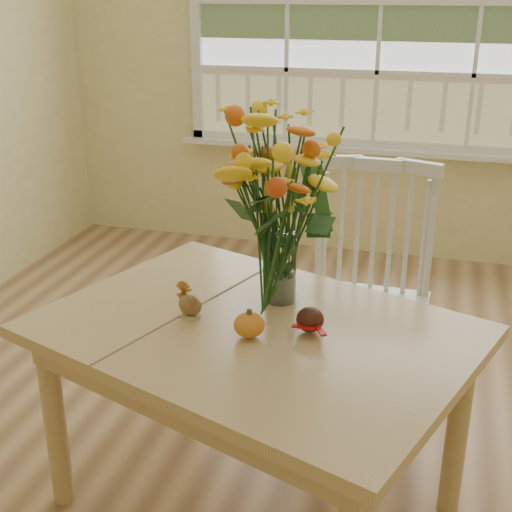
# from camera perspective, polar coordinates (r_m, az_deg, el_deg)

# --- Properties ---
(floor) EXTENTS (4.00, 4.50, 0.01)m
(floor) POSITION_cam_1_polar(r_m,az_deg,el_deg) (2.61, 2.79, -17.25)
(floor) COLOR #906845
(floor) RESTS_ON ground
(wall_back) EXTENTS (4.00, 0.02, 2.70)m
(wall_back) POSITION_cam_1_polar(r_m,az_deg,el_deg) (4.27, 10.29, 17.56)
(wall_back) COLOR beige
(wall_back) RESTS_ON floor
(window) EXTENTS (2.42, 0.12, 1.74)m
(window) POSITION_cam_1_polar(r_m,az_deg,el_deg) (4.22, 10.41, 19.98)
(window) COLOR silver
(window) RESTS_ON wall_back
(dining_table) EXTENTS (1.49, 1.28, 0.67)m
(dining_table) POSITION_cam_1_polar(r_m,az_deg,el_deg) (2.12, -0.15, -8.02)
(dining_table) COLOR tan
(dining_table) RESTS_ON floor
(windsor_chair) EXTENTS (0.48, 0.46, 1.01)m
(windsor_chair) POSITION_cam_1_polar(r_m,az_deg,el_deg) (2.65, 9.23, -2.41)
(windsor_chair) COLOR white
(windsor_chair) RESTS_ON floor
(flower_vase) EXTENTS (0.48, 0.48, 0.57)m
(flower_vase) POSITION_cam_1_polar(r_m,az_deg,el_deg) (2.12, 2.14, 4.72)
(flower_vase) COLOR white
(flower_vase) RESTS_ON dining_table
(pumpkin) EXTENTS (0.09, 0.09, 0.07)m
(pumpkin) POSITION_cam_1_polar(r_m,az_deg,el_deg) (2.00, -0.57, -5.87)
(pumpkin) COLOR orange
(pumpkin) RESTS_ON dining_table
(turkey_figurine) EXTENTS (0.10, 0.08, 0.10)m
(turkey_figurine) POSITION_cam_1_polar(r_m,az_deg,el_deg) (2.12, -5.51, -4.09)
(turkey_figurine) COLOR #CCB78C
(turkey_figurine) RESTS_ON dining_table
(dark_gourd) EXTENTS (0.13, 0.12, 0.07)m
(dark_gourd) POSITION_cam_1_polar(r_m,az_deg,el_deg) (2.03, 4.52, -5.41)
(dark_gourd) COLOR #38160F
(dark_gourd) RESTS_ON dining_table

